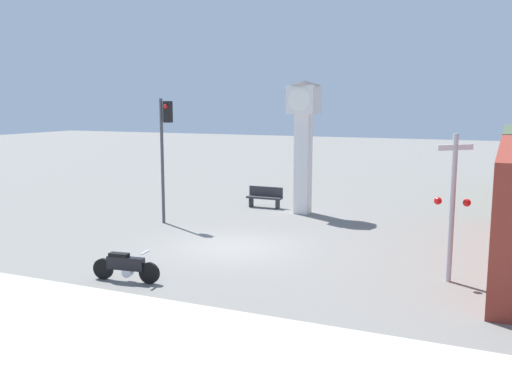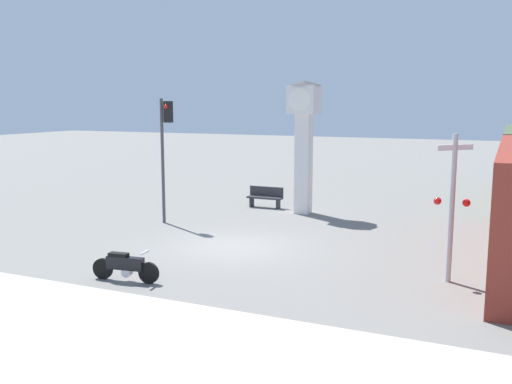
% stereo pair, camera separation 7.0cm
% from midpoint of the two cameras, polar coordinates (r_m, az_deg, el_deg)
% --- Properties ---
extents(ground_plane, '(120.00, 120.00, 0.00)m').
position_cam_midpoint_polar(ground_plane, '(18.53, -2.21, -5.51)').
color(ground_plane, slate).
extents(sidewalk_strip, '(36.00, 6.00, 0.10)m').
position_cam_midpoint_polar(sidewalk_strip, '(11.99, -20.73, -14.03)').
color(sidewalk_strip, '#BCB7A8').
rests_on(sidewalk_strip, ground_plane).
extents(motorcycle, '(1.90, 0.45, 0.84)m').
position_cam_midpoint_polar(motorcycle, '(15.33, -12.83, -7.25)').
color(motorcycle, black).
rests_on(motorcycle, ground_plane).
extents(clock_tower, '(1.39, 1.39, 5.52)m').
position_cam_midpoint_polar(clock_tower, '(23.76, 4.90, 6.53)').
color(clock_tower, white).
rests_on(clock_tower, ground_plane).
extents(traffic_light, '(0.50, 0.35, 4.78)m').
position_cam_midpoint_polar(traffic_light, '(21.95, -8.98, 5.27)').
color(traffic_light, '#47474C').
rests_on(traffic_light, ground_plane).
extents(railroad_crossing_signal, '(0.90, 0.82, 3.85)m').
position_cam_midpoint_polar(railroad_crossing_signal, '(15.38, 19.13, -0.98)').
color(railroad_crossing_signal, '#B7B7BC').
rests_on(railroad_crossing_signal, ground_plane).
extents(bench, '(1.60, 0.44, 0.92)m').
position_cam_midpoint_polar(bench, '(25.34, 1.03, -0.46)').
color(bench, '#2D2D33').
rests_on(bench, ground_plane).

